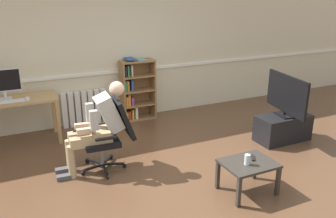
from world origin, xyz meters
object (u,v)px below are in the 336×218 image
at_px(coffee_table, 248,167).
at_px(spare_remote, 253,158).
at_px(keyboard, 11,101).
at_px(bookshelf, 135,91).
at_px(imac_monitor, 3,82).
at_px(tv_stand, 283,128).
at_px(tv_screen, 287,95).
at_px(radiator, 84,108).
at_px(computer_mouse, 27,98).
at_px(office_chair, 111,132).
at_px(computer_desk, 11,106).
at_px(person_seated, 98,125).
at_px(drinking_glass, 247,160).

bearing_deg(coffee_table, spare_remote, 27.69).
relative_size(keyboard, bookshelf, 0.33).
relative_size(imac_monitor, spare_remote, 3.45).
bearing_deg(keyboard, spare_remote, -44.10).
bearing_deg(tv_stand, tv_screen, -8.51).
bearing_deg(keyboard, radiator, 24.09).
xyz_separation_m(computer_mouse, office_chair, (0.94, -1.27, -0.25)).
height_order(computer_desk, imac_monitor, imac_monitor).
xyz_separation_m(computer_desk, imac_monitor, (-0.05, 0.08, 0.37)).
xyz_separation_m(office_chair, person_seated, (-0.18, 0.01, 0.13)).
height_order(radiator, coffee_table, radiator).
xyz_separation_m(office_chair, coffee_table, (1.31, -1.31, -0.19)).
height_order(bookshelf, tv_screen, bookshelf).
relative_size(computer_mouse, person_seated, 0.08).
height_order(tv_stand, spare_remote, tv_stand).
xyz_separation_m(keyboard, tv_stand, (3.96, -1.55, -0.55)).
relative_size(keyboard, office_chair, 0.39).
bearing_deg(imac_monitor, computer_desk, -58.24).
relative_size(computer_desk, office_chair, 1.41).
distance_m(bookshelf, radiator, 0.98).
distance_m(radiator, tv_stand, 3.46).
distance_m(keyboard, coffee_table, 3.59).
bearing_deg(office_chair, computer_mouse, -139.81).
relative_size(radiator, tv_stand, 0.90).
xyz_separation_m(keyboard, tv_screen, (3.96, -1.55, 0.01)).
relative_size(computer_desk, spare_remote, 9.28).
bearing_deg(bookshelf, tv_screen, -47.31).
xyz_separation_m(radiator, person_seated, (-0.19, -1.77, 0.33)).
relative_size(computer_mouse, drinking_glass, 0.78).
bearing_deg(spare_remote, tv_screen, -111.59).
distance_m(person_seated, drinking_glass, 1.98).
bearing_deg(tv_screen, spare_remote, 133.43).
relative_size(imac_monitor, coffee_table, 0.82).
distance_m(office_chair, drinking_glass, 1.84).
height_order(radiator, office_chair, office_chair).
relative_size(person_seated, coffee_table, 1.94).
xyz_separation_m(tv_stand, drinking_glass, (-1.53, -1.05, 0.25)).
bearing_deg(person_seated, bookshelf, 149.27).
bearing_deg(person_seated, keyboard, -137.59).
bearing_deg(drinking_glass, coffee_table, 34.14).
distance_m(bookshelf, coffee_table, 3.02).
xyz_separation_m(computer_desk, office_chair, (1.19, -1.39, -0.12)).
height_order(computer_desk, computer_mouse, computer_mouse).
height_order(tv_stand, coffee_table, tv_stand).
bearing_deg(person_seated, imac_monitor, -140.20).
distance_m(imac_monitor, keyboard, 0.35).
relative_size(imac_monitor, drinking_glass, 4.04).
bearing_deg(bookshelf, keyboard, -168.56).
height_order(computer_desk, coffee_table, computer_desk).
relative_size(tv_screen, coffee_table, 1.59).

